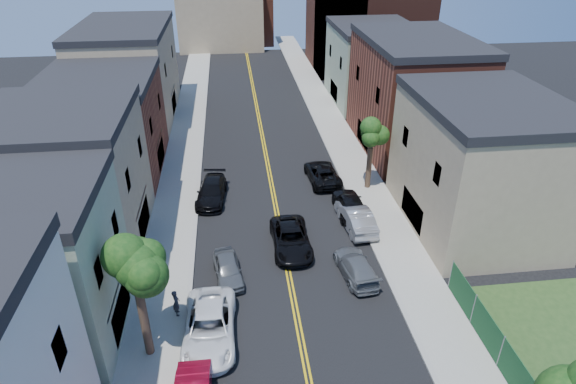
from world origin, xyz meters
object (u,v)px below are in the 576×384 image
object	(u,v)px
grey_car_right	(356,266)
white_pickup	(209,327)
black_car_left	(211,191)
dark_car_right_far	(322,173)
black_suv_lane	(291,239)
black_car_right	(350,204)
pedestrian_left	(176,303)
silver_car_right	(356,217)
grey_car_left	(228,269)

from	to	relation	value
grey_car_right	white_pickup	bearing A→B (deg)	18.97
black_car_left	dark_car_right_far	size ratio (longest dim) A/B	0.99
white_pickup	black_suv_lane	distance (m)	9.30
black_car_right	black_suv_lane	xyz separation A→B (m)	(-5.00, -3.83, -0.10)
grey_car_right	pedestrian_left	world-z (taller)	pedestrian_left
black_car_left	black_car_right	xyz separation A→B (m)	(10.47, -3.44, 0.09)
grey_car_right	dark_car_right_far	bearing A→B (deg)	-97.27
silver_car_right	black_car_right	bearing A→B (deg)	-95.02
grey_car_right	black_car_right	distance (m)	7.31
white_pickup	grey_car_right	size ratio (longest dim) A/B	1.27
black_car_right	dark_car_right_far	distance (m)	5.69
white_pickup	grey_car_right	world-z (taller)	white_pickup
black_car_right	black_suv_lane	size ratio (longest dim) A/B	0.92
silver_car_right	dark_car_right_far	bearing A→B (deg)	-86.55
black_car_left	pedestrian_left	world-z (taller)	pedestrian_left
white_pickup	pedestrian_left	world-z (taller)	pedestrian_left
white_pickup	dark_car_right_far	size ratio (longest dim) A/B	1.11
grey_car_left	black_suv_lane	distance (m)	5.06
black_car_left	grey_car_right	world-z (taller)	black_car_left
dark_car_right_far	black_suv_lane	xyz separation A→B (m)	(-3.90, -9.42, 0.02)
grey_car_left	grey_car_right	world-z (taller)	grey_car_left
white_pickup	black_car_left	bearing A→B (deg)	92.19
black_car_left	pedestrian_left	size ratio (longest dim) A/B	3.18
silver_car_right	dark_car_right_far	distance (m)	7.47
grey_car_left	grey_car_right	xyz separation A→B (m)	(7.99, -0.69, -0.01)
white_pickup	black_car_left	size ratio (longest dim) A/B	1.12
black_car_left	black_suv_lane	distance (m)	9.10
black_car_left	silver_car_right	bearing A→B (deg)	-20.27
black_suv_lane	pedestrian_left	size ratio (longest dim) A/B	3.30
black_car_left	silver_car_right	world-z (taller)	silver_car_right
white_pickup	silver_car_right	size ratio (longest dim) A/B	1.16
silver_car_right	dark_car_right_far	world-z (taller)	silver_car_right
white_pickup	black_car_right	distance (m)	15.43
black_car_right	silver_car_right	world-z (taller)	black_car_right
grey_car_left	black_suv_lane	bearing A→B (deg)	24.34
white_pickup	black_car_left	xyz separation A→B (m)	(-0.14, 14.90, -0.06)
black_car_right	silver_car_right	size ratio (longest dim) A/B	0.99
white_pickup	black_car_left	world-z (taller)	white_pickup
silver_car_right	black_suv_lane	bearing A→B (deg)	17.05
white_pickup	black_suv_lane	xyz separation A→B (m)	(5.33, 7.63, -0.06)
dark_car_right_far	pedestrian_left	world-z (taller)	pedestrian_left
black_car_right	pedestrian_left	xyz separation A→B (m)	(-12.20, -9.53, 0.12)
pedestrian_left	black_suv_lane	bearing A→B (deg)	-59.96
white_pickup	grey_car_left	xyz separation A→B (m)	(1.03, 4.96, -0.13)
black_suv_lane	black_car_left	bearing A→B (deg)	126.53
black_car_right	silver_car_right	distance (m)	1.81
dark_car_right_far	pedestrian_left	size ratio (longest dim) A/B	3.21
black_car_left	pedestrian_left	xyz separation A→B (m)	(-1.73, -12.98, 0.21)
dark_car_right_far	black_suv_lane	bearing A→B (deg)	63.97
grey_car_left	black_car_right	distance (m)	11.35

